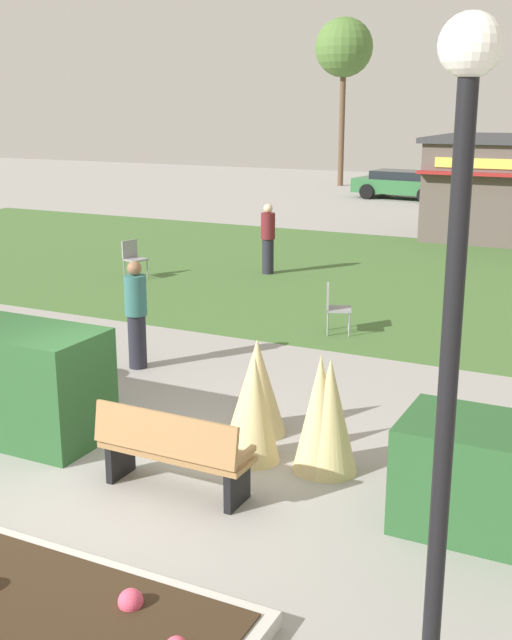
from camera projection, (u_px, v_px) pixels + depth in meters
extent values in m
plane|color=#999691|center=(125.00, 474.00, 8.89)|extent=(80.00, 80.00, 0.00)
cube|color=#446B33|center=(408.00, 280.00, 18.62)|extent=(36.00, 12.00, 0.01)
sphere|color=#E54C6B|center=(131.00, 601.00, 6.29)|extent=(0.20, 0.20, 0.20)
cube|color=#9E7547|center=(176.00, 451.00, 8.40)|extent=(1.70, 0.49, 0.06)
cube|color=#9E7547|center=(164.00, 434.00, 8.13)|extent=(1.70, 0.14, 0.44)
cube|color=black|center=(120.00, 457.00, 8.77)|extent=(0.08, 0.44, 0.45)
cube|color=black|center=(237.00, 485.00, 8.14)|extent=(0.08, 0.44, 0.45)
cube|color=#9E7547|center=(113.00, 427.00, 8.72)|extent=(0.06, 0.44, 0.06)
cube|color=#9E7547|center=(244.00, 456.00, 8.01)|extent=(0.06, 0.44, 0.06)
cube|color=#28562B|center=(5.00, 379.00, 9.87)|extent=(2.62, 1.10, 1.38)
cube|color=#28562B|center=(496.00, 479.00, 7.58)|extent=(1.83, 1.10, 1.07)
cone|color=#D1BC7F|center=(255.00, 409.00, 9.07)|extent=(0.58, 0.58, 1.26)
cone|color=#D1BC7F|center=(320.00, 413.00, 8.80)|extent=(0.60, 0.60, 1.37)
cone|color=#D1BC7F|center=(257.00, 387.00, 9.85)|extent=(0.73, 0.73, 1.22)
cone|color=#D1BC7F|center=(330.00, 416.00, 8.78)|extent=(0.64, 0.64, 1.33)
cylinder|color=black|center=(445.00, 425.00, 4.92)|extent=(0.12, 0.12, 4.14)
sphere|color=white|center=(471.00, 45.00, 4.34)|extent=(0.36, 0.36, 0.36)
cylinder|color=#2D4233|center=(8.00, 359.00, 11.35)|extent=(0.52, 0.52, 0.95)
cube|color=gray|center=(339.00, 309.00, 14.20)|extent=(0.57, 0.57, 0.04)
cube|color=gray|center=(328.00, 297.00, 14.16)|extent=(0.20, 0.42, 0.44)
cylinder|color=gray|center=(349.00, 324.00, 14.06)|extent=(0.03, 0.03, 0.45)
cylinder|color=gray|center=(349.00, 319.00, 14.42)|extent=(0.03, 0.03, 0.45)
cylinder|color=gray|center=(328.00, 324.00, 14.09)|extent=(0.03, 0.03, 0.45)
cylinder|color=gray|center=(328.00, 318.00, 14.46)|extent=(0.03, 0.03, 0.45)
cube|color=gray|center=(135.00, 259.00, 18.71)|extent=(0.54, 0.54, 0.04)
cube|color=gray|center=(130.00, 249.00, 18.78)|extent=(0.15, 0.44, 0.44)
cylinder|color=gray|center=(135.00, 271.00, 18.51)|extent=(0.03, 0.03, 0.45)
cylinder|color=gray|center=(147.00, 269.00, 18.79)|extent=(0.03, 0.03, 0.45)
cylinder|color=gray|center=(124.00, 269.00, 18.76)|extent=(0.03, 0.03, 0.45)
cylinder|color=gray|center=(137.00, 267.00, 19.03)|extent=(0.03, 0.03, 0.45)
cylinder|color=#23232D|center=(137.00, 341.00, 12.37)|extent=(0.28, 0.28, 0.85)
cylinder|color=#336B66|center=(135.00, 295.00, 12.17)|extent=(0.34, 0.34, 0.62)
sphere|color=#8C6647|center=(134.00, 268.00, 12.06)|extent=(0.22, 0.22, 0.22)
cylinder|color=#23232D|center=(268.00, 256.00, 19.24)|extent=(0.28, 0.28, 0.85)
cylinder|color=maroon|center=(268.00, 226.00, 19.05)|extent=(0.34, 0.34, 0.62)
sphere|color=beige|center=(268.00, 208.00, 18.94)|extent=(0.22, 0.22, 0.22)
cube|color=#2D6638|center=(404.00, 186.00, 34.38)|extent=(4.35, 2.18, 0.60)
cube|color=black|center=(401.00, 176.00, 34.34)|extent=(2.45, 1.79, 0.44)
cylinder|color=black|center=(440.00, 191.00, 34.53)|extent=(0.66, 0.28, 0.64)
cylinder|color=black|center=(425.00, 195.00, 33.02)|extent=(0.66, 0.28, 0.64)
cylinder|color=black|center=(384.00, 188.00, 35.86)|extent=(0.66, 0.28, 0.64)
cylinder|color=black|center=(367.00, 192.00, 34.35)|extent=(0.66, 0.28, 0.64)
cylinder|color=brown|center=(342.00, 129.00, 39.36)|extent=(0.28, 0.28, 5.50)
sphere|color=#4C7233|center=(344.00, 47.00, 38.35)|extent=(2.80, 2.80, 2.80)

